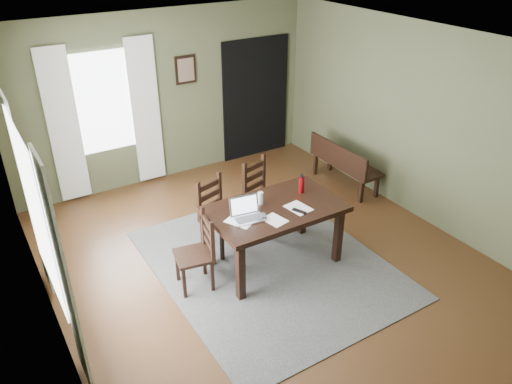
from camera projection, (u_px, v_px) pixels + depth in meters
ground at (268, 264)px, 6.31m from camera, size 5.00×6.00×0.01m
room_shell at (270, 131)px, 5.44m from camera, size 5.02×6.02×2.71m
rug at (268, 264)px, 6.30m from camera, size 2.60×3.20×0.01m
dining_table at (275, 214)px, 5.99m from camera, size 1.62×0.98×0.81m
chair_end at (198, 253)px, 5.73m from camera, size 0.48×0.48×0.94m
chair_back_left at (218, 216)px, 6.40m from camera, size 0.54×0.54×0.99m
chair_back_right at (262, 196)px, 6.83m from camera, size 0.55×0.55×1.01m
bench at (343, 161)px, 7.94m from camera, size 0.42×1.32×0.75m
laptop at (246, 212)px, 5.71m from camera, size 0.39×0.33×0.24m
computer_mouse at (263, 216)px, 5.73m from camera, size 0.09×0.11×0.03m
tv_remote at (299, 211)px, 5.84m from camera, size 0.11×0.18×0.02m
drinking_glass at (260, 198)px, 5.98m from camera, size 0.08×0.08×0.15m
water_bottle at (301, 184)px, 6.21m from camera, size 0.09×0.09×0.25m
paper_a at (240, 221)px, 5.67m from camera, size 0.35×0.39×0.00m
paper_b at (298, 208)px, 5.92m from camera, size 0.27×0.33×0.00m
paper_e at (275, 220)px, 5.68m from camera, size 0.26×0.31×0.00m
window_left at (35, 212)px, 4.62m from camera, size 0.01×1.30×1.70m
window_back at (103, 103)px, 7.36m from camera, size 1.00×0.01×1.50m
curtain_left_near at (65, 280)px, 4.14m from camera, size 0.03×0.48×2.30m
curtain_left_far at (28, 198)px, 5.36m from camera, size 0.03×0.48×2.30m
curtain_back_left at (64, 127)px, 7.17m from camera, size 0.44×0.03×2.30m
curtain_back_right at (146, 112)px, 7.74m from camera, size 0.44×0.03×2.30m
framed_picture at (186, 70)px, 7.84m from camera, size 0.34×0.03×0.44m
doorway_back at (256, 99)px, 8.78m from camera, size 1.30×0.03×2.10m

